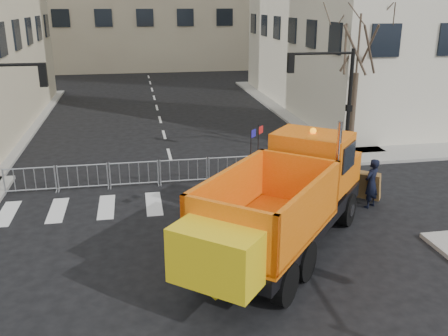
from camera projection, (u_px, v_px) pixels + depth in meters
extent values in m
plane|color=black|center=(201.00, 273.00, 14.44)|extent=(120.00, 120.00, 0.00)
cube|color=gray|center=(175.00, 175.00, 22.34)|extent=(64.00, 5.00, 0.15)
cylinder|color=black|center=(349.00, 106.00, 23.88)|extent=(0.18, 0.18, 5.40)
cube|color=black|center=(286.00, 220.00, 15.48)|extent=(6.78, 7.46, 0.48)
cylinder|color=black|center=(287.00, 198.00, 18.42)|extent=(1.04, 1.14, 1.17)
cylinder|color=black|center=(346.00, 209.00, 17.38)|extent=(1.04, 1.14, 1.17)
cylinder|color=black|center=(234.00, 242.00, 14.99)|extent=(1.04, 1.14, 1.17)
cylinder|color=black|center=(304.00, 261.00, 13.95)|extent=(1.04, 1.14, 1.17)
cylinder|color=black|center=(210.00, 262.00, 13.85)|extent=(1.04, 1.14, 1.17)
cylinder|color=black|center=(284.00, 284.00, 12.81)|extent=(1.04, 1.14, 1.17)
cube|color=orange|center=(324.00, 167.00, 18.05)|extent=(2.81, 2.74, 1.06)
cube|color=orange|center=(311.00, 161.00, 16.71)|extent=(2.97, 2.87, 1.92)
cylinder|color=silver|center=(338.00, 162.00, 15.41)|extent=(0.15, 0.15, 2.55)
cube|color=orange|center=(267.00, 203.00, 13.89)|extent=(5.04, 5.30, 1.76)
cube|color=yellow|center=(215.00, 257.00, 11.62)|extent=(2.32, 2.18, 1.38)
cube|color=brown|center=(337.00, 180.00, 19.88)|extent=(3.01, 2.65, 1.20)
imported|color=black|center=(371.00, 183.00, 18.77)|extent=(0.84, 0.76, 1.92)
imported|color=black|center=(332.00, 180.00, 19.06)|extent=(1.11, 0.95, 1.99)
imported|color=black|center=(311.00, 173.00, 20.04)|extent=(0.99, 1.15, 1.85)
cube|color=#9B0B0C|center=(300.00, 153.00, 23.37)|extent=(0.56, 0.52, 1.10)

